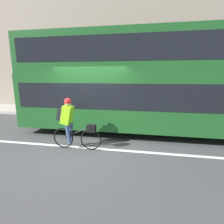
# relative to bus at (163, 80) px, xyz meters

# --- Properties ---
(ground_plane) EXTENTS (80.00, 80.00, 0.00)m
(ground_plane) POSITION_rel_bus_xyz_m (-2.46, -2.01, -2.06)
(ground_plane) COLOR #424244
(road_center_line) EXTENTS (50.00, 0.14, 0.01)m
(road_center_line) POSITION_rel_bus_xyz_m (-2.46, -1.95, -2.06)
(road_center_line) COLOR silver
(road_center_line) RESTS_ON ground_plane
(sidewalk_curb) EXTENTS (60.00, 2.31, 0.15)m
(sidewalk_curb) POSITION_rel_bus_xyz_m (-2.46, 2.99, -1.99)
(sidewalk_curb) COLOR #A8A399
(sidewalk_curb) RESTS_ON ground_plane
(building_facade) EXTENTS (60.00, 0.30, 9.47)m
(building_facade) POSITION_rel_bus_xyz_m (-2.46, 4.29, 2.67)
(building_facade) COLOR gray
(building_facade) RESTS_ON ground_plane
(bus) EXTENTS (10.60, 2.51, 3.70)m
(bus) POSITION_rel_bus_xyz_m (0.00, 0.00, 0.00)
(bus) COLOR black
(bus) RESTS_ON ground_plane
(cyclist_on_bike) EXTENTS (1.52, 0.32, 1.57)m
(cyclist_on_bike) POSITION_rel_bus_xyz_m (-2.80, -2.05, -1.22)
(cyclist_on_bike) COLOR black
(cyclist_on_bike) RESTS_ON ground_plane
(trash_bin) EXTENTS (0.52, 0.52, 1.02)m
(trash_bin) POSITION_rel_bus_xyz_m (-3.85, 2.87, -1.40)
(trash_bin) COLOR #194C23
(trash_bin) RESTS_ON sidewalk_curb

